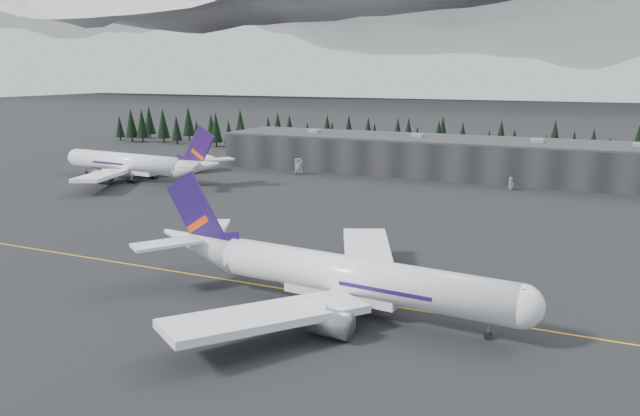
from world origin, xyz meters
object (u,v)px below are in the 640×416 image
at_px(terminal, 445,156).
at_px(jet_main, 327,273).
at_px(gse_vehicle_a, 299,172).
at_px(gse_vehicle_b, 511,188).
at_px(jet_parked, 139,164).

relative_size(terminal, jet_main, 2.48).
relative_size(terminal, gse_vehicle_a, 28.23).
bearing_deg(gse_vehicle_b, gse_vehicle_a, -116.80).
distance_m(gse_vehicle_a, gse_vehicle_b, 71.55).
bearing_deg(gse_vehicle_a, terminal, -1.05).
bearing_deg(jet_main, jet_parked, 147.60).
bearing_deg(gse_vehicle_a, jet_parked, -167.67).
distance_m(jet_parked, gse_vehicle_a, 53.65).
distance_m(terminal, gse_vehicle_b, 33.16).
xyz_separation_m(terminal, jet_main, (13.00, -131.14, -0.94)).
height_order(jet_main, gse_vehicle_a, jet_main).
bearing_deg(jet_parked, gse_vehicle_a, -137.13).
bearing_deg(jet_parked, jet_main, 147.57).
height_order(jet_parked, gse_vehicle_a, jet_parked).
xyz_separation_m(terminal, gse_vehicle_b, (25.35, -20.62, -5.62)).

